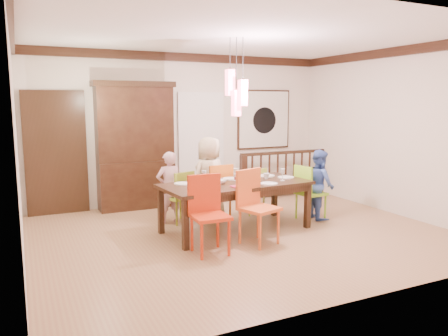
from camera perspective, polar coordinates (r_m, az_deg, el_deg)
name	(u,v)px	position (r m, az deg, el deg)	size (l,w,h in m)	color
floor	(242,233)	(6.68, 2.38, -8.51)	(6.00, 6.00, 0.00)	#9C6D4B
ceiling	(243,35)	(6.46, 2.55, 16.91)	(6.00, 6.00, 0.00)	white
wall_back	(184,128)	(8.70, -5.25, 5.16)	(6.00, 6.00, 0.00)	beige
wall_left	(17,146)	(5.68, -25.45, 2.56)	(5.00, 5.00, 0.00)	beige
wall_right	(394,132)	(8.24, 21.32, 4.43)	(5.00, 5.00, 0.00)	beige
crown_molding	(243,41)	(6.45, 2.54, 16.21)	(6.00, 5.00, 0.16)	black
panel_door	(56,155)	(8.18, -21.09, 1.59)	(1.04, 0.07, 2.24)	black
white_doorway	(201,148)	(8.82, -3.00, 2.63)	(0.97, 0.05, 2.22)	silver
painting	(264,119)	(9.42, 5.22, 6.33)	(1.25, 0.06, 1.25)	black
pendant_cluster	(236,93)	(6.54, 1.62, 9.83)	(0.27, 0.21, 1.14)	#FF4C66
dining_table	(236,188)	(6.67, 1.56, -2.59)	(2.35, 1.21, 0.75)	black
chair_far_left	(178,193)	(7.20, -6.00, -3.26)	(0.49, 0.49, 0.86)	#8DA424
chair_far_mid	(216,188)	(7.33, -1.05, -2.57)	(0.45, 0.45, 0.95)	#C35C17
chair_far_right	(252,187)	(7.75, 3.69, -2.53)	(0.41, 0.41, 0.82)	#AEC53A
chair_near_left	(210,210)	(5.67, -1.84, -5.49)	(0.48, 0.48, 1.02)	red
chair_near_mid	(259,202)	(6.07, 4.64, -4.50)	(0.59, 0.59, 1.04)	orange
chair_end_right	(311,189)	(7.47, 11.32, -2.65)	(0.46, 0.46, 0.93)	#84C525
china_hutch	(135,146)	(8.22, -11.52, 2.89)	(1.48, 0.46, 2.34)	black
balustrade	(286,173)	(9.23, 8.07, -0.63)	(2.13, 0.12, 0.96)	black
person_far_left	(169,187)	(7.18, -7.21, -2.54)	(0.43, 0.28, 1.18)	#D4A1AE
person_far_mid	(209,178)	(7.38, -1.91, -1.31)	(0.68, 0.44, 1.39)	beige
person_end_right	(319,184)	(7.56, 12.35, -2.09)	(0.57, 0.45, 1.18)	#3E5EAF
serving_bowl	(250,179)	(6.72, 3.47, -1.50)	(0.32, 0.32, 0.08)	gold
small_bowl	(221,182)	(6.58, -0.46, -1.78)	(0.19, 0.19, 0.06)	white
cup_left	(217,184)	(6.31, -0.91, -2.09)	(0.11, 0.11, 0.09)	silver
cup_right	(266,176)	(7.00, 5.54, -1.05)	(0.10, 0.10, 0.09)	silver
plate_far_left	(183,184)	(6.57, -5.41, -2.03)	(0.26, 0.26, 0.01)	white
plate_far_mid	(231,179)	(6.97, 0.92, -1.39)	(0.26, 0.26, 0.01)	white
plate_far_right	(267,176)	(7.28, 5.62, -1.00)	(0.26, 0.26, 0.01)	white
plate_near_left	(199,190)	(6.07, -3.32, -2.89)	(0.26, 0.26, 0.01)	white
plate_near_mid	(269,184)	(6.57, 5.90, -2.04)	(0.26, 0.26, 0.01)	white
plate_end_right	(286,177)	(7.16, 8.08, -1.20)	(0.26, 0.26, 0.01)	white
wine_glass_a	(204,177)	(6.62, -2.62, -1.15)	(0.08, 0.08, 0.19)	#590C19
wine_glass_b	(236,175)	(6.82, 1.56, -0.86)	(0.08, 0.08, 0.19)	silver
wine_glass_c	(236,180)	(6.32, 1.58, -1.62)	(0.08, 0.08, 0.19)	#590C19
wine_glass_d	(283,175)	(6.86, 7.65, -0.87)	(0.08, 0.08, 0.19)	silver
napkin	(237,186)	(6.33, 1.75, -2.41)	(0.18, 0.14, 0.01)	#D83359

